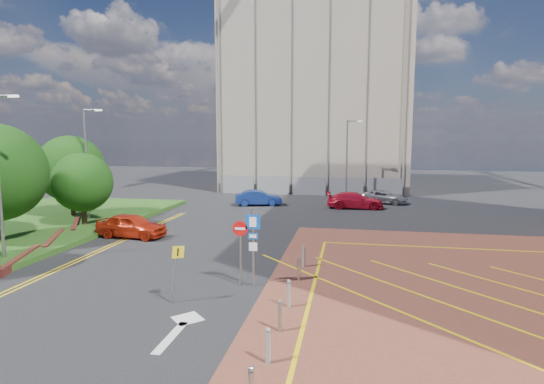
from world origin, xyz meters
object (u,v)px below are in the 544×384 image
(tree_c, at_px, (82,182))
(warning_sign, at_px, (175,267))
(car_silver_back, at_px, (384,197))
(car_red_left, at_px, (132,225))
(lamp_back, at_px, (348,156))
(car_red_back, at_px, (355,200))
(lamp_left_far, at_px, (87,159))
(car_blue_back, at_px, (259,198))
(tree_d, at_px, (71,169))
(sign_cluster, at_px, (248,241))

(tree_c, height_order, warning_sign, tree_c)
(car_silver_back, bearing_deg, car_red_left, 152.23)
(lamp_back, bearing_deg, tree_c, -134.32)
(warning_sign, relative_size, car_red_back, 0.45)
(lamp_left_far, bearing_deg, car_red_back, 27.32)
(car_red_back, bearing_deg, car_blue_back, 86.21)
(warning_sign, relative_size, car_blue_back, 0.53)
(lamp_left_far, xyz_separation_m, car_blue_back, (10.53, 10.07, -3.96))
(lamp_back, distance_m, car_blue_back, 10.59)
(lamp_back, height_order, car_red_back, lamp_back)
(tree_d, relative_size, sign_cluster, 1.90)
(tree_d, relative_size, car_silver_back, 1.37)
(tree_c, height_order, car_red_back, tree_c)
(car_red_back, bearing_deg, car_silver_back, -40.69)
(lamp_left_far, distance_m, lamp_back, 24.46)
(sign_cluster, distance_m, car_silver_back, 25.58)
(warning_sign, height_order, car_silver_back, warning_sign)
(car_red_back, relative_size, car_silver_back, 1.12)
(lamp_back, height_order, sign_cluster, lamp_back)
(tree_d, relative_size, car_red_back, 1.23)
(lamp_left_far, bearing_deg, sign_cluster, -36.82)
(tree_d, distance_m, sign_cluster, 20.74)
(tree_d, relative_size, lamp_left_far, 0.76)
(tree_d, xyz_separation_m, car_red_left, (7.50, -4.79, -3.12))
(tree_d, height_order, sign_cluster, tree_d)
(sign_cluster, height_order, car_red_back, sign_cluster)
(warning_sign, relative_size, car_red_left, 0.51)
(lamp_back, relative_size, warning_sign, 3.56)
(warning_sign, xyz_separation_m, car_silver_back, (9.50, 26.87, -0.81))
(warning_sign, distance_m, car_silver_back, 28.51)
(lamp_back, bearing_deg, sign_cluster, -97.97)
(car_blue_back, relative_size, car_red_back, 0.86)
(lamp_left_far, relative_size, car_blue_back, 1.87)
(sign_cluster, distance_m, car_red_left, 11.83)
(tree_d, distance_m, car_red_back, 23.37)
(warning_sign, bearing_deg, car_blue_back, 94.77)
(tree_c, relative_size, warning_sign, 2.18)
(car_red_left, distance_m, car_silver_back, 23.93)
(tree_c, bearing_deg, car_blue_back, 51.48)
(tree_c, xyz_separation_m, warning_sign, (11.57, -11.39, -1.76))
(lamp_left_far, relative_size, car_red_left, 1.82)
(tree_c, relative_size, car_red_back, 0.99)
(car_silver_back, bearing_deg, warning_sign, 176.57)
(tree_c, relative_size, sign_cluster, 1.53)
(lamp_left_far, xyz_separation_m, car_red_back, (19.27, 9.96, -3.94))
(tree_d, bearing_deg, car_red_left, -32.58)
(lamp_left_far, bearing_deg, lamp_back, 40.86)
(lamp_left_far, height_order, car_blue_back, lamp_left_far)
(car_red_left, height_order, car_silver_back, car_red_left)
(tree_c, distance_m, lamp_left_far, 2.65)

